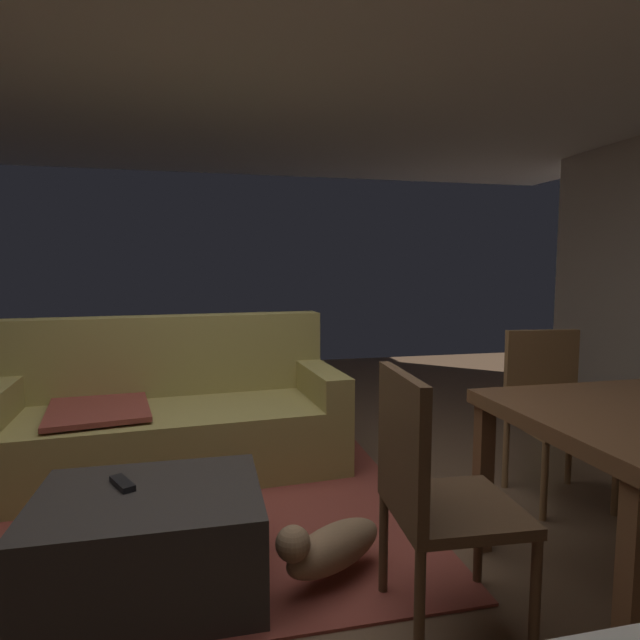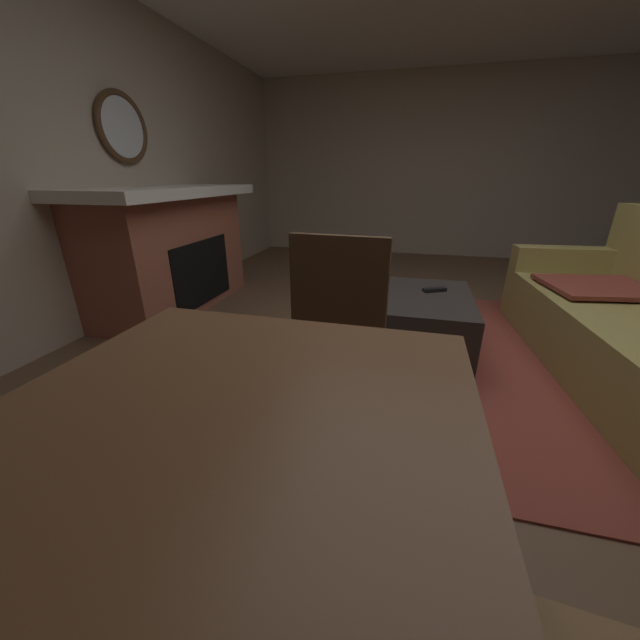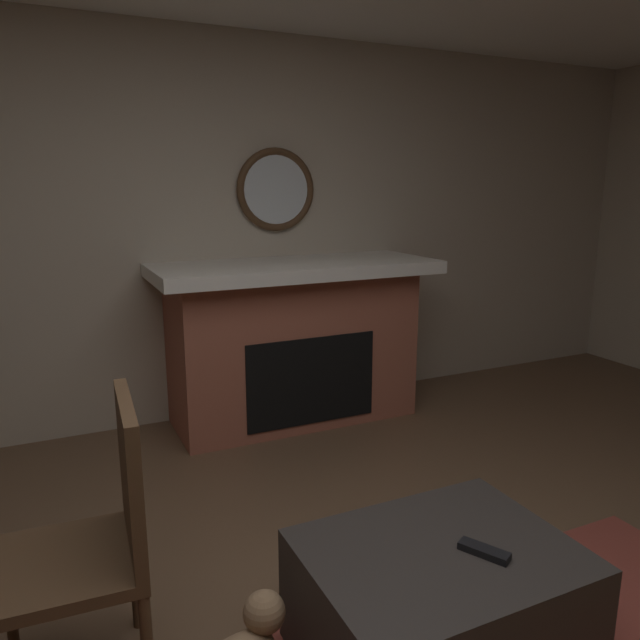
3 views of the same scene
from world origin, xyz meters
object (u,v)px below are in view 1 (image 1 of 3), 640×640
object	(u,v)px
ottoman_coffee_table	(150,544)
dining_chair_west	(430,485)
potted_plant	(550,395)
small_dog	(329,547)
tv_remote	(122,483)
couch	(171,417)
dining_chair_north	(551,404)

from	to	relation	value
ottoman_coffee_table	dining_chair_west	xyz separation A→B (m)	(0.99, -0.40, 0.31)
dining_chair_west	potted_plant	bearing A→B (deg)	44.69
small_dog	tv_remote	bearing A→B (deg)	168.68
ottoman_coffee_table	tv_remote	world-z (taller)	tv_remote
ottoman_coffee_table	tv_remote	xyz separation A→B (m)	(-0.11, 0.08, 0.22)
couch	small_dog	world-z (taller)	couch
couch	tv_remote	world-z (taller)	couch
ottoman_coffee_table	potted_plant	distance (m)	3.23
couch	potted_plant	xyz separation A→B (m)	(2.88, 0.13, -0.04)
tv_remote	potted_plant	distance (m)	3.29
couch	ottoman_coffee_table	xyz separation A→B (m)	(-0.00, -1.34, -0.12)
couch	dining_chair_west	world-z (taller)	couch
couch	dining_chair_north	bearing A→B (deg)	-22.40
potted_plant	small_dog	size ratio (longest dim) A/B	1.02
couch	ottoman_coffee_table	world-z (taller)	couch
potted_plant	couch	bearing A→B (deg)	-177.46
dining_chair_north	dining_chair_west	world-z (taller)	same
dining_chair_west	small_dog	xyz separation A→B (m)	(-0.29, 0.32, -0.37)
couch	ottoman_coffee_table	size ratio (longest dim) A/B	2.53
ottoman_coffee_table	dining_chair_north	world-z (taller)	dining_chair_north
tv_remote	small_dog	size ratio (longest dim) A/B	0.31
potted_plant	small_dog	xyz separation A→B (m)	(-2.17, -1.55, -0.13)
tv_remote	dining_chair_north	distance (m)	2.26
ottoman_coffee_table	couch	bearing A→B (deg)	89.93
tv_remote	dining_chair_north	xyz separation A→B (m)	(2.23, 0.38, 0.09)
dining_chair_west	small_dog	size ratio (longest dim) A/B	1.79
tv_remote	dining_chair_west	bearing A→B (deg)	-51.53
potted_plant	dining_chair_north	bearing A→B (deg)	-127.03
ottoman_coffee_table	dining_chair_west	world-z (taller)	dining_chair_west
tv_remote	potted_plant	xyz separation A→B (m)	(2.98, 1.38, -0.15)
dining_chair_west	dining_chair_north	bearing A→B (deg)	37.39
tv_remote	small_dog	xyz separation A→B (m)	(0.81, -0.16, -0.28)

